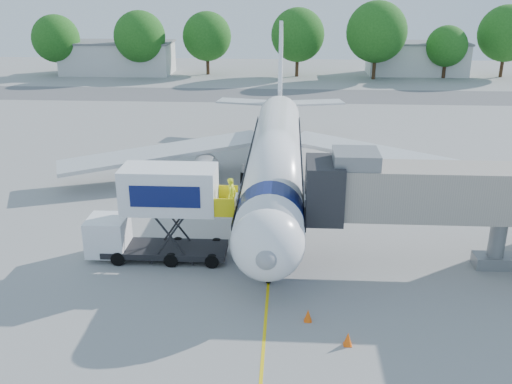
# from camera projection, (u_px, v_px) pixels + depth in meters

# --- Properties ---
(ground) EXTENTS (160.00, 160.00, 0.00)m
(ground) POSITION_uv_depth(u_px,v_px,m) (274.00, 213.00, 39.13)
(ground) COLOR gray
(ground) RESTS_ON ground
(guidance_line) EXTENTS (0.15, 70.00, 0.01)m
(guidance_line) POSITION_uv_depth(u_px,v_px,m) (274.00, 213.00, 39.13)
(guidance_line) COLOR yellow
(guidance_line) RESTS_ON ground
(taxiway_strip) EXTENTS (120.00, 10.00, 0.01)m
(taxiway_strip) POSITION_uv_depth(u_px,v_px,m) (283.00, 96.00, 78.38)
(taxiway_strip) COLOR #59595B
(taxiway_strip) RESTS_ON ground
(aircraft) EXTENTS (34.17, 37.73, 11.35)m
(aircraft) POSITION_uv_depth(u_px,v_px,m) (276.00, 155.00, 41.95)
(aircraft) COLOR white
(aircraft) RESTS_ON ground
(jet_bridge) EXTENTS (13.90, 3.20, 6.60)m
(jet_bridge) POSITION_uv_depth(u_px,v_px,m) (419.00, 193.00, 30.63)
(jet_bridge) COLOR #A1988A
(jet_bridge) RESTS_ON ground
(catering_hiloader) EXTENTS (8.56, 2.44, 5.50)m
(catering_hiloader) POSITION_uv_depth(u_px,v_px,m) (159.00, 214.00, 31.96)
(catering_hiloader) COLOR black
(catering_hiloader) RESTS_ON ground
(ground_tug) EXTENTS (3.80, 2.19, 1.46)m
(ground_tug) POSITION_uv_depth(u_px,v_px,m) (198.00, 346.00, 23.76)
(ground_tug) COLOR white
(ground_tug) RESTS_ON ground
(safety_cone_a) EXTENTS (0.40, 0.40, 0.63)m
(safety_cone_a) POSITION_uv_depth(u_px,v_px,m) (348.00, 339.00, 24.98)
(safety_cone_a) COLOR #FE5C0D
(safety_cone_a) RESTS_ON ground
(safety_cone_b) EXTENTS (0.39, 0.39, 0.62)m
(safety_cone_b) POSITION_uv_depth(u_px,v_px,m) (308.00, 316.00, 26.75)
(safety_cone_b) COLOR #FE5C0D
(safety_cone_b) RESTS_ON ground
(outbuilding_left) EXTENTS (18.40, 8.40, 5.30)m
(outbuilding_left) POSITION_uv_depth(u_px,v_px,m) (118.00, 57.00, 95.80)
(outbuilding_left) COLOR silver
(outbuilding_left) RESTS_ON ground
(outbuilding_right) EXTENTS (16.40, 7.40, 5.30)m
(outbuilding_right) POSITION_uv_depth(u_px,v_px,m) (417.00, 58.00, 94.94)
(outbuilding_right) COLOR silver
(outbuilding_right) RESTS_ON ground
(tree_a) EXTENTS (7.66, 7.66, 9.77)m
(tree_a) POSITION_uv_depth(u_px,v_px,m) (56.00, 39.00, 92.81)
(tree_a) COLOR #382314
(tree_a) RESTS_ON ground
(tree_b) EXTENTS (8.21, 8.21, 10.47)m
(tree_b) POSITION_uv_depth(u_px,v_px,m) (140.00, 37.00, 91.45)
(tree_b) COLOR #382314
(tree_b) RESTS_ON ground
(tree_c) EXTENTS (8.00, 8.00, 10.20)m
(tree_c) POSITION_uv_depth(u_px,v_px,m) (207.00, 36.00, 93.64)
(tree_c) COLOR #382314
(tree_c) RESTS_ON ground
(tree_d) EXTENTS (8.55, 8.55, 10.90)m
(tree_d) POSITION_uv_depth(u_px,v_px,m) (298.00, 35.00, 91.43)
(tree_d) COLOR #382314
(tree_d) RESTS_ON ground
(tree_e) EXTENTS (9.46, 9.46, 12.06)m
(tree_e) POSITION_uv_depth(u_px,v_px,m) (377.00, 32.00, 88.64)
(tree_e) COLOR #382314
(tree_e) RESTS_ON ground
(tree_f) EXTENTS (6.49, 6.49, 8.27)m
(tree_f) POSITION_uv_depth(u_px,v_px,m) (447.00, 46.00, 90.59)
(tree_f) COLOR #382314
(tree_f) RESTS_ON ground
(tree_g) EXTENTS (8.93, 8.93, 11.38)m
(tree_g) POSITION_uv_depth(u_px,v_px,m) (507.00, 33.00, 90.73)
(tree_g) COLOR #382314
(tree_g) RESTS_ON ground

